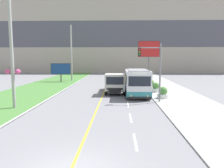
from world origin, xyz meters
TOP-DOWN VIEW (x-y plane):
  - lane_marking_centre at (0.32, 1.45)m, footprint 2.88×140.00m
  - apartment_block_background at (0.00, 58.43)m, footprint 80.00×8.04m
  - city_bus at (3.96, 16.59)m, footprint 2.70×5.53m
  - dump_truck at (1.43, 18.74)m, footprint 2.43×6.75m
  - utility_pole_near at (-7.27, 10.60)m, footprint 1.80×0.44m
  - utility_pole_far at (-7.18, 33.77)m, footprint 1.80×0.28m
  - traffic_light_mast at (5.26, 13.56)m, footprint 2.28×0.32m
  - billboard_large at (7.66, 34.85)m, footprint 4.19×0.24m
  - billboard_small at (-8.69, 31.54)m, footprint 3.66×0.24m
  - planter_round_near at (6.62, 15.34)m, footprint 1.15×1.15m
  - planter_round_second at (6.59, 19.61)m, footprint 1.11×1.11m
  - planter_round_third at (6.61, 23.88)m, footprint 1.03×1.03m
  - planter_round_far at (6.70, 28.15)m, footprint 1.10×1.10m

SIDE VIEW (x-z plane):
  - lane_marking_centre at x=0.32m, z-range 0.00..0.01m
  - planter_round_third at x=6.61m, z-range 0.01..1.15m
  - planter_round_second at x=6.59m, z-range 0.00..1.20m
  - planter_round_near at x=6.62m, z-range 0.00..1.23m
  - planter_round_far at x=6.70m, z-range 0.00..1.25m
  - dump_truck at x=1.43m, z-range 0.02..2.52m
  - city_bus at x=3.96m, z-range 0.02..3.09m
  - billboard_small at x=-8.69m, z-range 0.59..3.98m
  - traffic_light_mast at x=5.26m, z-range 0.79..6.55m
  - utility_pole_near at x=-7.27m, z-range -0.33..10.61m
  - utility_pole_far at x=-7.18m, z-range 0.06..10.56m
  - billboard_large at x=7.66m, z-range 1.94..9.55m
  - apartment_block_background at x=0.00m, z-range 0.00..20.98m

